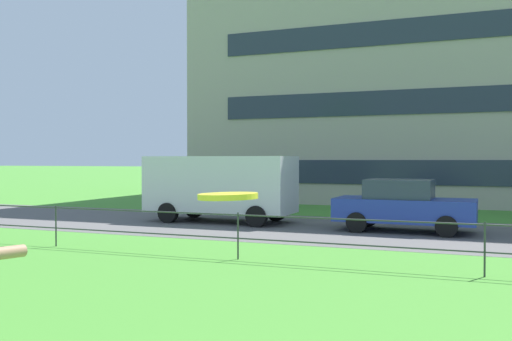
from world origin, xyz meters
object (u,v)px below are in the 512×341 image
panel_van_far_left (221,185)px  car_blue_left (403,205)px  frisbee (228,196)px  apartment_building_background (490,19)px

panel_van_far_left → car_blue_left: (6.10, -0.34, -0.49)m
frisbee → car_blue_left: (-0.87, 14.49, -1.19)m
car_blue_left → apartment_building_background: apartment_building_background is taller
frisbee → apartment_building_background: bearing=86.4°
panel_van_far_left → apartment_building_background: apartment_building_background is taller
frisbee → apartment_building_background: apartment_building_background is taller
car_blue_left → panel_van_far_left: bearing=176.8°
panel_van_far_left → frisbee: bearing=-64.8°
frisbee → apartment_building_background: 30.56m
frisbee → apartment_building_background: size_ratio=0.01×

